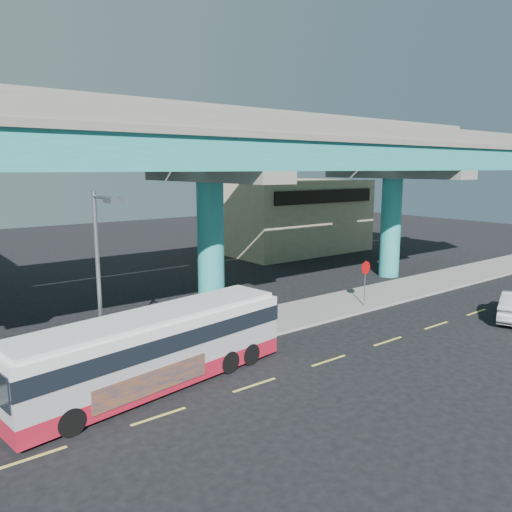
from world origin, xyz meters
TOP-DOWN VIEW (x-y plane):
  - ground at (0.00, 0.00)m, footprint 120.00×120.00m
  - sidewalk at (0.00, 5.50)m, footprint 70.00×4.00m
  - lane_markings at (-0.00, -0.30)m, footprint 58.00×0.12m
  - viaduct at (-0.00, 9.11)m, footprint 52.00×12.40m
  - building_beige at (18.00, 22.98)m, footprint 14.00×10.23m
  - transit_bus at (-7.01, 1.88)m, footprint 11.37×4.05m
  - street_lamp at (-8.24, 3.46)m, footprint 0.50×2.36m
  - stop_sign at (7.54, 4.18)m, footprint 0.81×0.10m

SIDE VIEW (x-z plane):
  - ground at x=0.00m, z-range 0.00..0.00m
  - lane_markings at x=0.00m, z-range 0.00..0.01m
  - sidewalk at x=0.00m, z-range 0.00..0.15m
  - transit_bus at x=-7.01m, z-range 0.14..3.00m
  - stop_sign at x=7.54m, z-range 0.75..3.44m
  - building_beige at x=18.00m, z-range 0.01..7.01m
  - street_lamp at x=-8.24m, z-range 1.26..8.40m
  - viaduct at x=0.00m, z-range 3.29..14.99m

